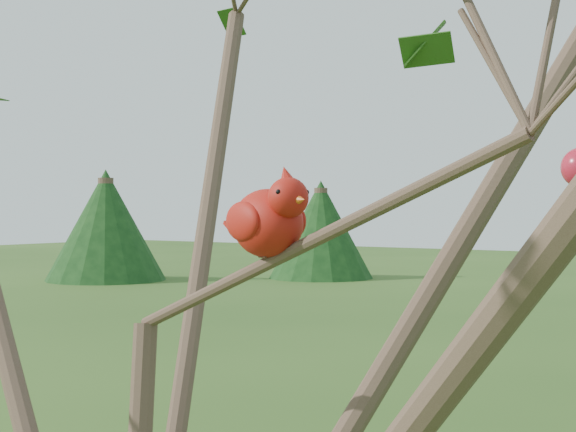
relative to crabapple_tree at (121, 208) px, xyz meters
The scene contains 2 objects.
crabapple_tree is the anchor object (origin of this frame).
cardinal 0.20m from the crabapple_tree, 31.31° to the left, with size 0.18×0.12×0.13m.
Camera 1 is at (0.87, -0.85, 2.12)m, focal length 55.00 mm.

